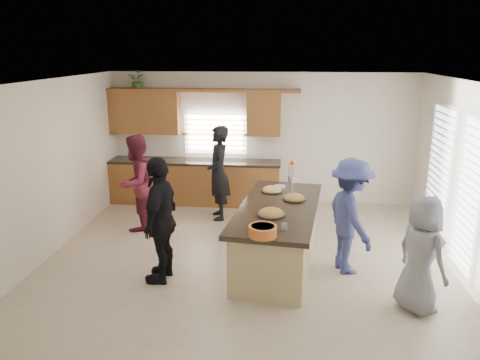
# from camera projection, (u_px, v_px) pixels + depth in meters

# --- Properties ---
(floor) EXTENTS (6.50, 6.50, 0.00)m
(floor) POSITION_uv_depth(u_px,v_px,m) (250.00, 257.00, 7.57)
(floor) COLOR beige
(floor) RESTS_ON ground
(room_shell) EXTENTS (6.52, 6.02, 2.81)m
(room_shell) POSITION_uv_depth(u_px,v_px,m) (251.00, 142.00, 7.06)
(room_shell) COLOR silver
(room_shell) RESTS_ON ground
(back_cabinetry) EXTENTS (4.08, 0.66, 2.46)m
(back_cabinetry) POSITION_uv_depth(u_px,v_px,m) (193.00, 162.00, 10.09)
(back_cabinetry) COLOR brown
(back_cabinetry) RESTS_ON ground
(right_wall_glazing) EXTENTS (0.06, 4.00, 2.25)m
(right_wall_glazing) POSITION_uv_depth(u_px,v_px,m) (471.00, 186.00, 6.77)
(right_wall_glazing) COLOR white
(right_wall_glazing) RESTS_ON ground
(island) EXTENTS (1.47, 2.82, 0.95)m
(island) POSITION_uv_depth(u_px,v_px,m) (278.00, 236.00, 7.25)
(island) COLOR tan
(island) RESTS_ON ground
(platter_front) EXTENTS (0.41, 0.41, 0.17)m
(platter_front) POSITION_uv_depth(u_px,v_px,m) (271.00, 214.00, 6.70)
(platter_front) COLOR black
(platter_front) RESTS_ON island
(platter_mid) EXTENTS (0.37, 0.37, 0.15)m
(platter_mid) POSITION_uv_depth(u_px,v_px,m) (294.00, 199.00, 7.38)
(platter_mid) COLOR black
(platter_mid) RESTS_ON island
(platter_back) EXTENTS (0.36, 0.36, 0.15)m
(platter_back) POSITION_uv_depth(u_px,v_px,m) (272.00, 190.00, 7.81)
(platter_back) COLOR black
(platter_back) RESTS_ON island
(salad_bowl) EXTENTS (0.37, 0.37, 0.14)m
(salad_bowl) POSITION_uv_depth(u_px,v_px,m) (263.00, 230.00, 5.95)
(salad_bowl) COLOR #D56227
(salad_bowl) RESTS_ON island
(clear_cup) EXTENTS (0.08, 0.08, 0.10)m
(clear_cup) POSITION_uv_depth(u_px,v_px,m) (284.00, 227.00, 6.14)
(clear_cup) COLOR white
(clear_cup) RESTS_ON island
(plate_stack) EXTENTS (0.20, 0.20, 0.05)m
(plate_stack) POSITION_uv_depth(u_px,v_px,m) (280.00, 187.00, 8.00)
(plate_stack) COLOR #B08BCA
(plate_stack) RESTS_ON island
(flower_vase) EXTENTS (0.14, 0.14, 0.42)m
(flower_vase) POSITION_uv_depth(u_px,v_px,m) (291.00, 171.00, 8.21)
(flower_vase) COLOR silver
(flower_vase) RESTS_ON island
(potted_plant) EXTENTS (0.50, 0.48, 0.45)m
(potted_plant) POSITION_uv_depth(u_px,v_px,m) (139.00, 80.00, 9.82)
(potted_plant) COLOR #3E692A
(potted_plant) RESTS_ON back_cabinetry
(woman_left_back) EXTENTS (0.60, 0.77, 1.85)m
(woman_left_back) POSITION_uv_depth(u_px,v_px,m) (219.00, 173.00, 9.11)
(woman_left_back) COLOR black
(woman_left_back) RESTS_ON ground
(woman_left_mid) EXTENTS (0.90, 1.02, 1.78)m
(woman_left_mid) POSITION_uv_depth(u_px,v_px,m) (137.00, 183.00, 8.57)
(woman_left_mid) COLOR maroon
(woman_left_mid) RESTS_ON ground
(woman_left_front) EXTENTS (0.53, 1.11, 1.84)m
(woman_left_front) POSITION_uv_depth(u_px,v_px,m) (161.00, 220.00, 6.63)
(woman_left_front) COLOR black
(woman_left_front) RESTS_ON ground
(woman_right_back) EXTENTS (0.96, 1.27, 1.75)m
(woman_right_back) POSITION_uv_depth(u_px,v_px,m) (350.00, 216.00, 6.90)
(woman_right_back) COLOR navy
(woman_right_back) RESTS_ON ground
(woman_right_front) EXTENTS (0.80, 0.89, 1.54)m
(woman_right_front) POSITION_uv_depth(u_px,v_px,m) (421.00, 255.00, 5.86)
(woman_right_front) COLOR slate
(woman_right_front) RESTS_ON ground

